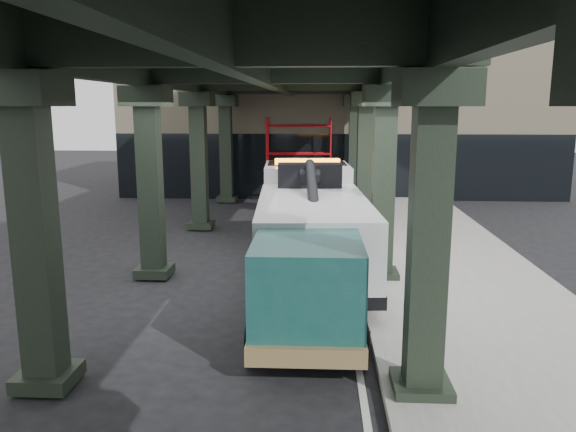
% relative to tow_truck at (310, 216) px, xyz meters
% --- Properties ---
extents(ground, '(90.00, 90.00, 0.00)m').
position_rel_tow_truck_xyz_m(ground, '(-0.73, -3.08, -1.50)').
color(ground, black).
rests_on(ground, ground).
extents(sidewalk, '(5.00, 40.00, 0.15)m').
position_rel_tow_truck_xyz_m(sidewalk, '(3.77, -1.08, -1.42)').
color(sidewalk, gray).
rests_on(sidewalk, ground).
extents(lane_stripe, '(0.12, 38.00, 0.01)m').
position_rel_tow_truck_xyz_m(lane_stripe, '(0.97, -1.08, -1.49)').
color(lane_stripe, silver).
rests_on(lane_stripe, ground).
extents(viaduct, '(7.40, 32.00, 6.40)m').
position_rel_tow_truck_xyz_m(viaduct, '(-1.13, -1.08, 3.96)').
color(viaduct, black).
rests_on(viaduct, ground).
extents(building, '(22.00, 10.00, 8.00)m').
position_rel_tow_truck_xyz_m(building, '(1.27, 16.92, 2.50)').
color(building, '#C6B793').
rests_on(building, ground).
extents(scaffolding, '(3.08, 0.88, 4.00)m').
position_rel_tow_truck_xyz_m(scaffolding, '(-0.73, 11.57, 0.61)').
color(scaffolding, red).
rests_on(scaffolding, ground).
extents(tow_truck, '(3.21, 9.50, 3.07)m').
position_rel_tow_truck_xyz_m(tow_truck, '(0.00, 0.00, 0.00)').
color(tow_truck, black).
rests_on(tow_truck, ground).
extents(towed_van, '(2.20, 5.36, 2.16)m').
position_rel_tow_truck_xyz_m(towed_van, '(0.04, -4.37, -0.33)').
color(towed_van, '#134542').
rests_on(towed_van, ground).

